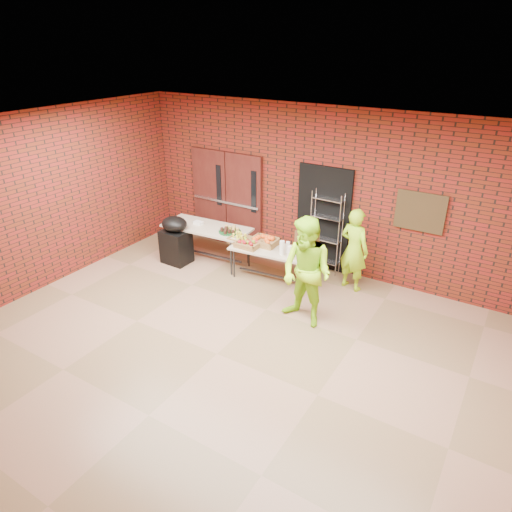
{
  "coord_description": "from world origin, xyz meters",
  "views": [
    {
      "loc": [
        3.4,
        -4.37,
        4.3
      ],
      "look_at": [
        -0.18,
        1.4,
        1.01
      ],
      "focal_mm": 32.0,
      "sensor_mm": 36.0,
      "label": 1
    }
  ],
  "objects": [
    {
      "name": "room",
      "position": [
        0.0,
        0.0,
        1.6
      ],
      "size": [
        8.08,
        7.08,
        3.28
      ],
      "color": "olive",
      "rests_on": "ground"
    },
    {
      "name": "double_doors",
      "position": [
        -2.2,
        3.44,
        1.05
      ],
      "size": [
        1.78,
        0.12,
        2.1
      ],
      "color": "#4D1D16",
      "rests_on": "room"
    },
    {
      "name": "dark_doorway",
      "position": [
        0.1,
        3.46,
        1.05
      ],
      "size": [
        1.1,
        0.06,
        2.1
      ],
      "primitive_type": "cube",
      "color": "black",
      "rests_on": "room"
    },
    {
      "name": "bronze_plaque",
      "position": [
        1.9,
        3.45,
        1.55
      ],
      "size": [
        0.85,
        0.04,
        0.7
      ],
      "primitive_type": "cube",
      "color": "#3F2F19",
      "rests_on": "room"
    },
    {
      "name": "wire_rack",
      "position": [
        0.24,
        3.32,
        0.83
      ],
      "size": [
        0.62,
        0.22,
        1.66
      ],
      "primitive_type": null,
      "rotation": [
        0.0,
        0.0,
        -0.03
      ],
      "color": "#B0B0B7",
      "rests_on": "room"
    },
    {
      "name": "table_left",
      "position": [
        -2.06,
        2.5,
        0.69
      ],
      "size": [
        1.89,
        0.89,
        0.76
      ],
      "rotation": [
        0.0,
        0.0,
        0.07
      ],
      "color": "tan",
      "rests_on": "room"
    },
    {
      "name": "table_right",
      "position": [
        -0.43,
        2.42,
        0.61
      ],
      "size": [
        1.69,
        0.84,
        0.67
      ],
      "rotation": [
        0.0,
        0.0,
        0.1
      ],
      "color": "tan",
      "rests_on": "room"
    },
    {
      "name": "basket_bananas",
      "position": [
        -1.12,
        2.36,
        0.73
      ],
      "size": [
        0.44,
        0.34,
        0.14
      ],
      "color": "#A87C43",
      "rests_on": "table_right"
    },
    {
      "name": "basket_oranges",
      "position": [
        -0.68,
        2.52,
        0.74
      ],
      "size": [
        0.5,
        0.39,
        0.16
      ],
      "color": "#A87C43",
      "rests_on": "table_right"
    },
    {
      "name": "basket_apples",
      "position": [
        -0.89,
        2.26,
        0.73
      ],
      "size": [
        0.44,
        0.34,
        0.14
      ],
      "color": "#A87C43",
      "rests_on": "table_right"
    },
    {
      "name": "muffin_tray",
      "position": [
        -1.48,
        2.51,
        0.81
      ],
      "size": [
        0.45,
        0.45,
        0.11
      ],
      "color": "#144D21",
      "rests_on": "table_left"
    },
    {
      "name": "napkin_box",
      "position": [
        -2.28,
        2.51,
        0.79
      ],
      "size": [
        0.19,
        0.13,
        0.06
      ],
      "primitive_type": "cube",
      "color": "white",
      "rests_on": "table_left"
    },
    {
      "name": "coffee_dispenser",
      "position": [
        0.18,
        2.59,
        0.9
      ],
      "size": [
        0.35,
        0.32,
        0.47
      ],
      "primitive_type": "cube",
      "color": "#54391C",
      "rests_on": "table_right"
    },
    {
      "name": "cup_stack_front",
      "position": [
        -0.18,
        2.31,
        0.8
      ],
      "size": [
        0.09,
        0.09,
        0.27
      ],
      "primitive_type": "cylinder",
      "color": "white",
      "rests_on": "table_right"
    },
    {
      "name": "cup_stack_mid",
      "position": [
        0.01,
        2.25,
        0.79
      ],
      "size": [
        0.08,
        0.08,
        0.24
      ],
      "primitive_type": "cylinder",
      "color": "white",
      "rests_on": "table_right"
    },
    {
      "name": "cup_stack_back",
      "position": [
        -0.12,
        2.43,
        0.78
      ],
      "size": [
        0.07,
        0.07,
        0.22
      ],
      "primitive_type": "cylinder",
      "color": "white",
      "rests_on": "table_right"
    },
    {
      "name": "covered_grill",
      "position": [
        -2.54,
        2.07,
        0.51
      ],
      "size": [
        0.57,
        0.48,
        1.01
      ],
      "rotation": [
        0.0,
        0.0,
        -0.02
      ],
      "color": "black",
      "rests_on": "room"
    },
    {
      "name": "volunteer_woman",
      "position": [
        0.95,
        2.96,
        0.79
      ],
      "size": [
        0.65,
        0.51,
        1.58
      ],
      "primitive_type": "imported",
      "rotation": [
        0.0,
        0.0,
        2.89
      ],
      "color": "#A1EC1A",
      "rests_on": "room"
    },
    {
      "name": "volunteer_man",
      "position": [
        0.72,
        1.47,
        0.92
      ],
      "size": [
        1.02,
        0.87,
        1.83
      ],
      "primitive_type": "imported",
      "rotation": [
        0.0,
        0.0,
        -0.22
      ],
      "color": "#A1EC1A",
      "rests_on": "room"
    }
  ]
}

